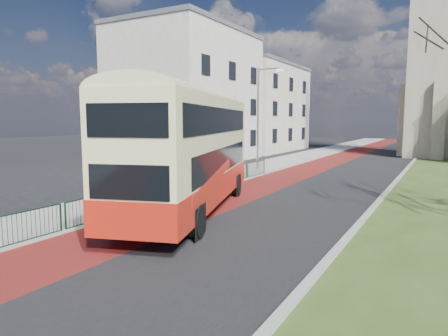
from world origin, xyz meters
The scene contains 11 objects.
ground centered at (0.00, 0.00, 0.00)m, with size 160.00×160.00×0.00m, color black.
road_carriageway centered at (1.50, 20.00, 0.01)m, with size 9.00×120.00×0.01m, color black.
bus_lane centered at (-1.20, 20.00, 0.01)m, with size 3.40×120.00×0.01m, color #591414.
pavement_west centered at (-5.00, 20.00, 0.06)m, with size 4.00×120.00×0.12m, color gray.
kerb_west centered at (-3.00, 20.00, 0.07)m, with size 0.25×120.00×0.13m, color #999993.
kerb_east centered at (6.10, 22.00, 0.07)m, with size 0.25×80.00×0.13m, color #999993.
pedestrian_railing centered at (-2.95, 4.00, 0.55)m, with size 0.07×24.00×1.12m.
street_block_near centered at (-14.00, 22.00, 6.51)m, with size 10.30×14.30×13.00m.
street_block_far centered at (-14.00, 38.00, 5.76)m, with size 10.30×16.30×11.50m.
streetlamp centered at (-4.35, 18.00, 4.59)m, with size 2.13×0.18×8.00m.
bus centered at (-0.85, 2.93, 2.97)m, with size 6.55×12.74×5.21m.
Camera 1 is at (8.88, -11.44, 4.04)m, focal length 32.00 mm.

